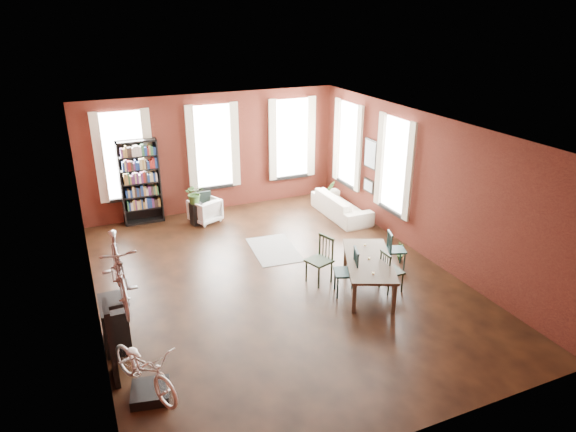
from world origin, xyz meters
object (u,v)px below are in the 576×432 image
dining_table (368,274)px  plant_stand (197,214)px  white_armchair (205,209)px  dining_chair_a (346,272)px  dining_chair_c (392,271)px  bookshelf (140,182)px  bike_trainer (150,392)px  cream_sofa (341,202)px  dining_chair_d (396,250)px  bicycle_floor (142,346)px  dining_chair_b (319,261)px  console_table (115,324)px

dining_table → plant_stand: bearing=141.0°
dining_table → white_armchair: bearing=138.3°
dining_chair_a → dining_chair_c: (0.90, -0.25, -0.05)m
dining_table → plant_stand: dining_table is taller
dining_chair_c → bookshelf: bearing=36.2°
bookshelf → bike_trainer: bookshelf is taller
cream_sofa → bike_trainer: bearing=130.2°
dining_chair_a → bookshelf: size_ratio=0.43×
plant_stand → dining_chair_d: bearing=-50.4°
dining_chair_c → plant_stand: size_ratio=1.48×
white_armchair → bike_trainer: bearing=44.3°
cream_sofa → plant_stand: cream_sofa is taller
dining_chair_a → dining_chair_d: bearing=129.5°
bicycle_floor → dining_table: bearing=-7.2°
dining_chair_b → cream_sofa: 3.68m
white_armchair → bike_trainer: size_ratio=1.30×
white_armchair → dining_table: bearing=90.2°
plant_stand → white_armchair: bearing=15.0°
bike_trainer → dining_chair_c: bearing=13.4°
dining_chair_b → console_table: (-4.05, -0.53, -0.09)m
bookshelf → console_table: 5.40m
bookshelf → plant_stand: size_ratio=3.82×
dining_table → dining_chair_c: 0.47m
bookshelf → bicycle_floor: size_ratio=1.45×
bike_trainer → console_table: (-0.29, 1.51, 0.32)m
white_armchair → plant_stand: 0.25m
dining_chair_a → bicycle_floor: size_ratio=0.63×
bookshelf → dining_chair_b: bearing=-59.3°
white_armchair → cream_sofa: cream_sofa is taller
dining_table → bicycle_floor: 4.83m
bookshelf → plant_stand: 1.63m
dining_chair_a → plant_stand: bearing=-138.4°
dining_table → white_armchair: white_armchair is taller
dining_chair_d → cream_sofa: 3.07m
bicycle_floor → console_table: bearing=74.9°
plant_stand → cream_sofa: bearing=-15.3°
bookshelf → console_table: bookshelf is taller
dining_table → dining_chair_a: dining_chair_a is taller
dining_chair_d → white_armchair: dining_chair_d is taller
cream_sofa → bike_trainer: size_ratio=3.85×
cream_sofa → bike_trainer: (-5.94, -5.01, -0.33)m
console_table → bike_trainer: bearing=-79.0°
dining_chair_b → plant_stand: 4.28m
bookshelf → console_table: (-1.28, -5.20, -0.70)m
dining_table → dining_chair_d: 1.19m
bicycle_floor → bike_trainer: bearing=2.1°
dining_table → dining_chair_b: bearing=165.4°
dining_chair_d → white_armchair: (-3.12, 4.13, -0.06)m
dining_chair_c → dining_chair_d: (0.66, 0.79, -0.02)m
bookshelf → dining_chair_c: bearing=-54.5°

